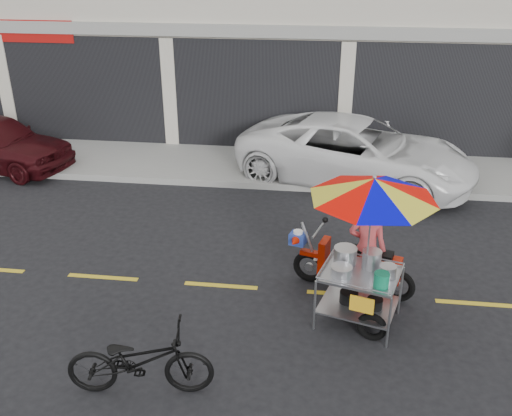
# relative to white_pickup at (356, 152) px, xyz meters

# --- Properties ---
(ground) EXTENTS (90.00, 90.00, 0.00)m
(ground) POSITION_rel_white_pickup_xyz_m (-0.27, -4.70, -0.74)
(ground) COLOR black
(sidewalk) EXTENTS (45.00, 3.00, 0.15)m
(sidewalk) POSITION_rel_white_pickup_xyz_m (-0.27, 0.80, -0.67)
(sidewalk) COLOR gray
(sidewalk) RESTS_ON ground
(centerline) EXTENTS (42.00, 0.10, 0.01)m
(centerline) POSITION_rel_white_pickup_xyz_m (-0.27, -4.70, -0.74)
(centerline) COLOR gold
(centerline) RESTS_ON ground
(white_pickup) EXTENTS (5.85, 4.05, 1.49)m
(white_pickup) POSITION_rel_white_pickup_xyz_m (0.00, 0.00, 0.00)
(white_pickup) COLOR white
(white_pickup) RESTS_ON ground
(near_bicycle) EXTENTS (1.86, 0.85, 0.94)m
(near_bicycle) POSITION_rel_white_pickup_xyz_m (-2.80, -7.17, -0.27)
(near_bicycle) COLOR black
(near_bicycle) RESTS_ON ground
(food_vendor_rig) EXTENTS (2.27, 2.25, 2.30)m
(food_vendor_rig) POSITION_rel_white_pickup_xyz_m (-0.05, -5.06, 0.71)
(food_vendor_rig) COLOR black
(food_vendor_rig) RESTS_ON ground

